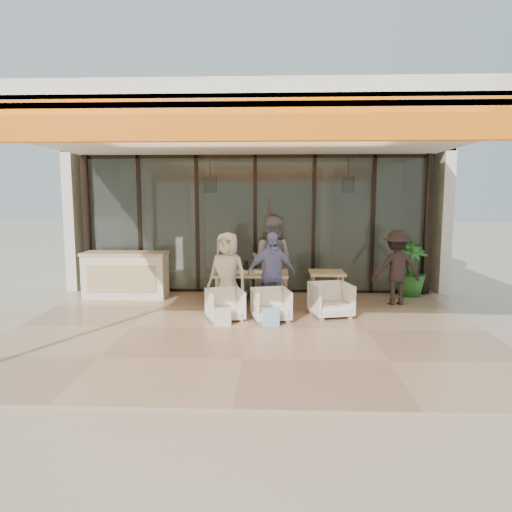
{
  "coord_description": "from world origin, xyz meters",
  "views": [
    {
      "loc": [
        0.43,
        -7.55,
        2.25
      ],
      "look_at": [
        0.1,
        0.9,
        1.15
      ],
      "focal_mm": 32.0,
      "sensor_mm": 36.0,
      "label": 1
    }
  ],
  "objects": [
    {
      "name": "tote_bag_cream",
      "position": [
        -0.45,
        0.15,
        0.17
      ],
      "size": [
        0.3,
        0.1,
        0.34
      ],
      "primitive_type": "cube",
      "color": "silver",
      "rests_on": "ground"
    },
    {
      "name": "terrace_structure",
      "position": [
        0.0,
        -0.26,
        3.25
      ],
      "size": [
        8.0,
        6.0,
        3.4
      ],
      "color": "silver",
      "rests_on": "ground"
    },
    {
      "name": "diner_periwinkle",
      "position": [
        0.39,
        1.05,
        0.8
      ],
      "size": [
        0.99,
        0.57,
        1.59
      ],
      "primitive_type": "imported",
      "rotation": [
        0.0,
        0.0,
        0.2
      ],
      "color": "#757FC3",
      "rests_on": "ground"
    },
    {
      "name": "tote_bag_blue",
      "position": [
        0.39,
        0.15,
        0.17
      ],
      "size": [
        0.3,
        0.1,
        0.34
      ],
      "primitive_type": "cube",
      "color": "#99BFD8",
      "rests_on": "ground"
    },
    {
      "name": "potted_palm",
      "position": [
        3.52,
        2.74,
        0.62
      ],
      "size": [
        0.81,
        0.81,
        1.24
      ],
      "primitive_type": "imported",
      "rotation": [
        0.0,
        0.0,
        0.18
      ],
      "color": "#1E5919",
      "rests_on": "ground"
    },
    {
      "name": "diner_grey",
      "position": [
        0.39,
        1.95,
        0.92
      ],
      "size": [
        1.08,
        0.96,
        1.85
      ],
      "primitive_type": "imported",
      "rotation": [
        0.0,
        0.0,
        2.8
      ],
      "color": "slate",
      "rests_on": "ground"
    },
    {
      "name": "diner_cream",
      "position": [
        -0.45,
        1.05,
        0.79
      ],
      "size": [
        0.9,
        0.74,
        1.58
      ],
      "primitive_type": "imported",
      "rotation": [
        0.0,
        0.0,
        -0.35
      ],
      "color": "beige",
      "rests_on": "ground"
    },
    {
      "name": "interior_block",
      "position": [
        0.01,
        5.31,
        2.23
      ],
      "size": [
        9.05,
        3.62,
        3.52
      ],
      "color": "silver",
      "rests_on": "ground"
    },
    {
      "name": "diner_navy",
      "position": [
        -0.45,
        1.95,
        0.75
      ],
      "size": [
        0.63,
        0.5,
        1.51
      ],
      "primitive_type": "imported",
      "rotation": [
        0.0,
        0.0,
        2.87
      ],
      "color": "#191B38",
      "rests_on": "ground"
    },
    {
      "name": "chair_far_right",
      "position": [
        0.39,
        2.45,
        0.35
      ],
      "size": [
        0.72,
        0.68,
        0.7
      ],
      "primitive_type": "imported",
      "rotation": [
        0.0,
        0.0,
        3.08
      ],
      "color": "white",
      "rests_on": "ground"
    },
    {
      "name": "side_table",
      "position": [
        1.51,
        1.62,
        0.64
      ],
      "size": [
        0.7,
        0.7,
        0.74
      ],
      "color": "tan",
      "rests_on": "ground"
    },
    {
      "name": "glass_storefront",
      "position": [
        0.0,
        3.0,
        1.6
      ],
      "size": [
        8.08,
        0.1,
        3.2
      ],
      "color": "#9EADA3",
      "rests_on": "ground"
    },
    {
      "name": "host_counter",
      "position": [
        -2.85,
        2.3,
        0.53
      ],
      "size": [
        1.85,
        0.65,
        1.04
      ],
      "color": "silver",
      "rests_on": "ground"
    },
    {
      "name": "standing_woman",
      "position": [
        2.97,
        1.87,
        0.79
      ],
      "size": [
        1.09,
        0.71,
        1.58
      ],
      "primitive_type": "imported",
      "rotation": [
        0.0,
        0.0,
        3.27
      ],
      "color": "black",
      "rests_on": "ground"
    },
    {
      "name": "ground",
      "position": [
        0.0,
        0.0,
        0.0
      ],
      "size": [
        70.0,
        70.0,
        0.0
      ],
      "primitive_type": "plane",
      "color": "#C6B293",
      "rests_on": "ground"
    },
    {
      "name": "chair_far_left",
      "position": [
        -0.45,
        2.45,
        0.35
      ],
      "size": [
        0.76,
        0.72,
        0.69
      ],
      "primitive_type": "imported",
      "rotation": [
        0.0,
        0.0,
        2.99
      ],
      "color": "white",
      "rests_on": "ground"
    },
    {
      "name": "chair_near_right",
      "position": [
        0.39,
        0.55,
        0.33
      ],
      "size": [
        0.77,
        0.74,
        0.66
      ],
      "primitive_type": "imported",
      "rotation": [
        0.0,
        0.0,
        0.24
      ],
      "color": "white",
      "rests_on": "ground"
    },
    {
      "name": "side_chair",
      "position": [
        1.51,
        0.87,
        0.36
      ],
      "size": [
        0.84,
        0.81,
        0.72
      ],
      "primitive_type": "imported",
      "rotation": [
        0.0,
        0.0,
        0.24
      ],
      "color": "white",
      "rests_on": "ground"
    },
    {
      "name": "terrace_floor",
      "position": [
        0.0,
        0.0,
        0.01
      ],
      "size": [
        8.0,
        6.0,
        0.01
      ],
      "primitive_type": "cube",
      "color": "tan",
      "rests_on": "ground"
    },
    {
      "name": "dining_table",
      "position": [
        -0.04,
        1.5,
        0.69
      ],
      "size": [
        1.5,
        0.9,
        0.93
      ],
      "color": "tan",
      "rests_on": "ground"
    },
    {
      "name": "chair_near_left",
      "position": [
        -0.45,
        0.55,
        0.32
      ],
      "size": [
        0.79,
        0.77,
        0.65
      ],
      "primitive_type": "imported",
      "rotation": [
        0.0,
        0.0,
        0.34
      ],
      "color": "white",
      "rests_on": "ground"
    }
  ]
}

